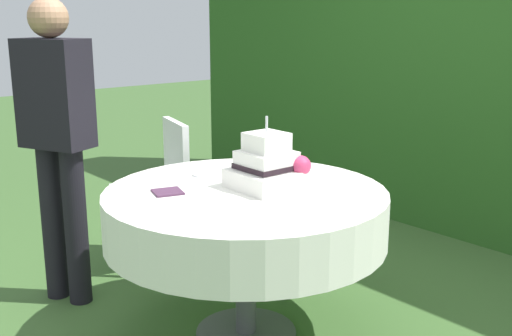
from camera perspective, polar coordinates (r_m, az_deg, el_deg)
ground_plane at (r=3.12m, az=-0.92°, el=-15.04°), size 20.00×20.00×0.00m
foliage_hedge at (r=4.46m, az=21.23°, el=9.28°), size 5.74×0.45×2.45m
cake_table at (r=2.88m, az=-0.97°, el=-4.34°), size 1.31×1.31×0.73m
wedding_cake at (r=2.86m, az=1.14°, el=0.09°), size 0.31×0.31×0.34m
serving_plate_near at (r=3.11m, az=-4.92°, el=-0.59°), size 0.10×0.10×0.01m
serving_plate_far at (r=3.31m, az=1.44°, el=0.33°), size 0.13×0.13×0.01m
napkin_stack at (r=2.83m, az=-8.14°, el=-2.19°), size 0.16×0.16×0.01m
garden_chair at (r=3.82m, az=-8.74°, el=-0.99°), size 0.50×0.50×0.89m
standing_person at (r=3.34m, az=-17.85°, el=3.20°), size 0.41×0.33×1.60m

